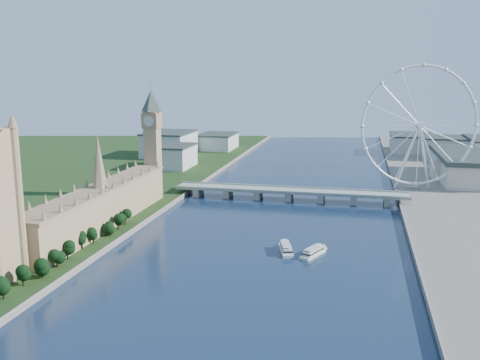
% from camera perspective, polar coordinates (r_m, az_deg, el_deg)
% --- Properties ---
extents(tree_row, '(7.63, 215.63, 19.54)m').
position_cam_1_polar(tree_row, '(337.59, -19.69, -8.27)').
color(tree_row, black).
rests_on(tree_row, ground).
extents(parliament_range, '(24.00, 200.00, 70.00)m').
position_cam_1_polar(parliament_range, '(421.86, -14.61, -2.74)').
color(parliament_range, tan).
rests_on(parliament_range, ground).
extents(big_ben, '(20.02, 20.02, 110.00)m').
position_cam_1_polar(big_ben, '(510.68, -9.37, 5.36)').
color(big_ben, tan).
rests_on(big_ben, ground).
extents(westminster_bridge, '(220.00, 22.00, 9.50)m').
position_cam_1_polar(westminster_bridge, '(509.50, 5.28, -1.38)').
color(westminster_bridge, gray).
rests_on(westminster_bridge, ground).
extents(london_eye, '(113.60, 39.12, 124.30)m').
position_cam_1_polar(london_eye, '(553.72, 18.62, 5.47)').
color(london_eye, silver).
rests_on(london_eye, ground).
extents(county_hall, '(54.00, 144.00, 35.00)m').
position_cam_1_polar(county_hall, '(644.38, 22.44, -0.12)').
color(county_hall, beige).
rests_on(county_hall, ground).
extents(city_skyline, '(505.00, 280.00, 32.00)m').
position_cam_1_polar(city_skyline, '(760.44, 10.77, 3.47)').
color(city_skyline, beige).
rests_on(city_skyline, ground).
extents(tour_boat_near, '(14.82, 29.85, 6.38)m').
position_cam_1_polar(tour_boat_near, '(364.31, 4.92, -7.67)').
color(tour_boat_near, silver).
rests_on(tour_boat_near, ground).
extents(tour_boat_far, '(17.58, 28.11, 6.08)m').
position_cam_1_polar(tour_boat_far, '(359.76, 7.80, -7.99)').
color(tour_boat_far, beige).
rests_on(tour_boat_far, ground).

